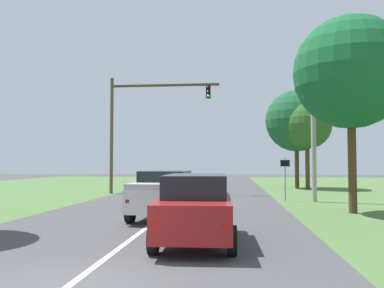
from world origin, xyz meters
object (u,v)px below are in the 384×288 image
Objects in this scene: pickup_truck_lead at (166,194)px; extra_tree_1 at (351,73)px; oak_tree_right at (307,125)px; utility_pole_right at (313,128)px; traffic_light at (138,117)px; extra_tree_2 at (296,121)px; red_suv_near at (196,207)px; keep_moving_sign at (285,173)px.

pickup_truck_lead is 0.57× the size of extra_tree_1.
utility_pole_right is at bearing -98.28° from oak_tree_right.
oak_tree_right reaches higher than pickup_truck_lead.
traffic_light is 12.57m from utility_pole_right.
traffic_light is at bearing -148.43° from extra_tree_2.
traffic_light is 0.98× the size of extra_tree_2.
red_suv_near is 13.48m from keep_moving_sign.
traffic_light is 14.54m from extra_tree_2.
extra_tree_1 is (7.90, 2.46, 5.25)m from pickup_truck_lead.
extra_tree_2 reaches higher than red_suv_near.
extra_tree_1 reaches higher than red_suv_near.
red_suv_near is at bearing -71.12° from pickup_truck_lead.
utility_pole_right is (11.40, -5.11, -1.34)m from traffic_light.
keep_moving_sign is 3.05m from utility_pole_right.
oak_tree_right is (13.06, 6.29, -0.13)m from traffic_light.
pickup_truck_lead is 14.21m from traffic_light.
traffic_light is 11.61m from keep_moving_sign.
red_suv_near is 0.95× the size of pickup_truck_lead.
red_suv_near is 1.86× the size of keep_moving_sign.
pickup_truck_lead is at bearing -162.69° from extra_tree_1.
traffic_light is 1.00× the size of utility_pole_right.
traffic_light is 0.96× the size of extra_tree_1.
oak_tree_right reaches higher than red_suv_near.
pickup_truck_lead is at bearing -125.28° from keep_moving_sign.
extra_tree_2 is (0.99, 12.73, 1.70)m from utility_pole_right.
oak_tree_right is (7.27, 23.92, 4.43)m from red_suv_near.
extra_tree_1 reaches higher than pickup_truck_lead.
keep_moving_sign is at bearing 167.95° from utility_pole_right.
keep_moving_sign is 0.30× the size of utility_pole_right.
pickup_truck_lead is 9.80m from extra_tree_1.
utility_pole_right is at bearing -12.05° from keep_moving_sign.
keep_moving_sign is at bearing -106.31° from oak_tree_right.
extra_tree_1 is at bearing -91.10° from extra_tree_2.
red_suv_near is 0.63× the size of oak_tree_right.
traffic_light is at bearing 107.93° from pickup_truck_lead.
extra_tree_1 reaches higher than utility_pole_right.
traffic_light is 14.50m from oak_tree_right.
traffic_light reaches higher than utility_pole_right.
oak_tree_right is at bearing -62.95° from extra_tree_2.
keep_moving_sign is 12.14m from oak_tree_right.
pickup_truck_lead is 0.66× the size of oak_tree_right.
utility_pole_right is (1.58, -0.34, 2.58)m from keep_moving_sign.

